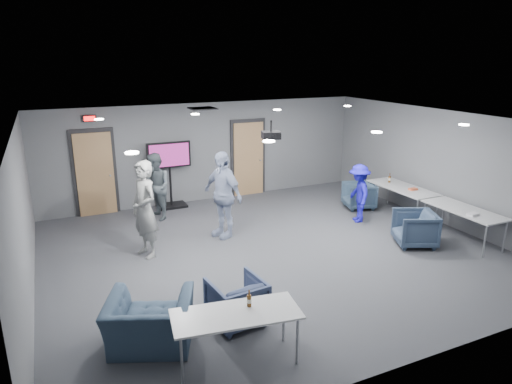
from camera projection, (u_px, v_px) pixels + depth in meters
name	position (u px, v px, depth m)	size (l,w,h in m)	color
floor	(272.00, 251.00, 9.50)	(9.00, 9.00, 0.00)	#323439
ceiling	(274.00, 121.00, 8.72)	(9.00, 9.00, 0.00)	silver
wall_back	(208.00, 152.00, 12.59)	(9.00, 0.02, 2.70)	slate
wall_front	(419.00, 271.00, 5.63)	(9.00, 0.02, 2.70)	slate
wall_left	(23.00, 222.00, 7.30)	(0.02, 8.00, 2.70)	slate
wall_right	(441.00, 167.00, 10.92)	(0.02, 8.00, 2.70)	slate
door_left	(95.00, 174.00, 11.42)	(1.06, 0.17, 2.24)	black
door_right	(248.00, 158.00, 13.11)	(1.06, 0.17, 2.24)	black
exit_sign	(89.00, 118.00, 11.01)	(0.32, 0.08, 0.16)	black
hvac_diffuser	(203.00, 108.00, 10.96)	(0.60, 0.60, 0.03)	black
downlights	(274.00, 122.00, 8.73)	(6.18, 3.78, 0.02)	white
person_a	(145.00, 209.00, 9.02)	(0.72, 0.47, 1.96)	gray
person_b	(156.00, 187.00, 11.13)	(0.81, 0.63, 1.66)	slate
person_c	(223.00, 195.00, 10.03)	(1.14, 0.47, 1.94)	#A2B0D1
person_d	(359.00, 193.00, 11.02)	(0.92, 0.53, 1.42)	#1E1BB4
chair_right_a	(359.00, 195.00, 12.10)	(0.73, 0.76, 0.69)	#3B5167
chair_right_b	(415.00, 229.00, 9.70)	(0.79, 0.82, 0.74)	#334258
chair_front_a	(237.00, 301.00, 6.87)	(0.76, 0.78, 0.71)	#394463
chair_front_b	(150.00, 323.00, 6.28)	(1.14, 1.00, 0.74)	#324457
table_right_a	(403.00, 189.00, 11.48)	(0.79, 1.90, 0.73)	silver
table_right_b	(464.00, 211.00, 9.83)	(0.75, 1.79, 0.73)	silver
table_front_left	(236.00, 316.00, 5.87)	(1.74, 0.93, 0.73)	silver
bottle_front	(249.00, 300.00, 5.99)	(0.06, 0.06, 0.24)	#53300E
bottle_right	(389.00, 179.00, 11.86)	(0.07, 0.07, 0.25)	#53300E
snack_box	(413.00, 189.00, 11.21)	(0.20, 0.14, 0.05)	#D35834
wrapper	(473.00, 214.00, 9.43)	(0.22, 0.15, 0.05)	silver
tv_stand	(170.00, 171.00, 12.01)	(1.15, 0.55, 1.76)	black
projector	(271.00, 135.00, 8.99)	(0.42, 0.38, 0.36)	black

